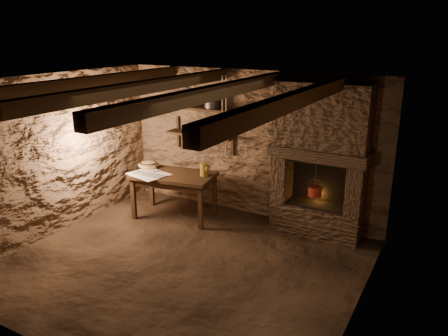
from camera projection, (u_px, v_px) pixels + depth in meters
The scene contains 25 objects.
floor at pixel (183, 263), 5.84m from camera, with size 4.50×4.50×0.00m, color black.
back_wall at pixel (250, 144), 7.14m from camera, with size 4.50×0.04×2.40m, color brown.
front_wall at pixel (49, 243), 3.81m from camera, with size 4.50×0.04×2.40m, color brown.
left_wall at pixel (56, 155), 6.53m from camera, with size 0.04×4.00×2.40m, color brown.
right_wall at pixel (363, 214), 4.43m from camera, with size 0.04×4.00×2.40m, color brown.
ceiling at pixel (177, 82), 5.12m from camera, with size 4.50×4.00×0.04m, color black.
beam_far_left at pixel (85, 83), 5.85m from camera, with size 0.14×3.95×0.16m, color black.
beam_mid_left at pixel (144, 87), 5.38m from camera, with size 0.14×3.95×0.16m, color black.
beam_mid_right at pixel (213, 92), 4.91m from camera, with size 0.14×3.95×0.16m, color black.
beam_far_right at pixel (298, 99), 4.45m from camera, with size 0.14×3.95×0.16m, color black.
shelf_lower at pixel (201, 135), 7.38m from camera, with size 1.25×0.30×0.04m, color black.
shelf_upper at pixel (200, 108), 7.24m from camera, with size 1.25×0.30×0.04m, color black.
hearth at pixel (320, 156), 6.36m from camera, with size 1.43×0.51×2.30m.
work_table at pixel (174, 194), 7.21m from camera, with size 1.43×0.97×0.75m.
linen_cloth at pixel (149, 174), 7.07m from camera, with size 0.61×0.49×0.01m, color beige.
pewter_cutlery_row at pixel (148, 174), 7.05m from camera, with size 0.51×0.20×0.01m, color gray, non-canonical shape.
drinking_glasses at pixel (154, 170), 7.15m from camera, with size 0.20×0.06×0.08m, color white, non-canonical shape.
stoneware_jug at pixel (204, 163), 6.95m from camera, with size 0.18×0.18×0.48m.
wooden_bowl at pixel (149, 165), 7.43m from camera, with size 0.35×0.35×0.13m, color olive.
iron_stockpot at pixel (212, 102), 7.10m from camera, with size 0.26×0.26×0.20m, color #2B2926.
tin_pan at pixel (185, 96), 7.45m from camera, with size 0.29×0.29×0.04m, color gray.
small_kettle at pixel (214, 132), 7.23m from camera, with size 0.16×0.12×0.17m, color gray, non-canonical shape.
rusty_tin at pixel (193, 130), 7.42m from camera, with size 0.09×0.09×0.09m, color #622413.
red_pot at pixel (315, 191), 6.49m from camera, with size 0.27×0.27×0.54m.
hanging_ropes at pixel (224, 118), 6.15m from camera, with size 0.08×0.08×1.20m, color #CAB18E, non-canonical shape.
Camera 1 is at (3.02, -4.25, 2.97)m, focal length 35.00 mm.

